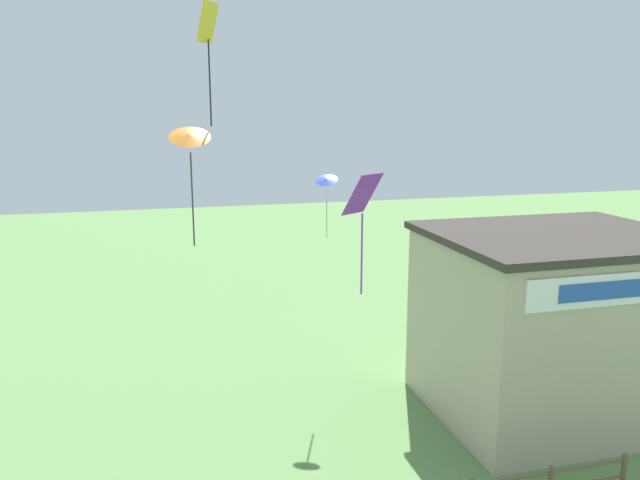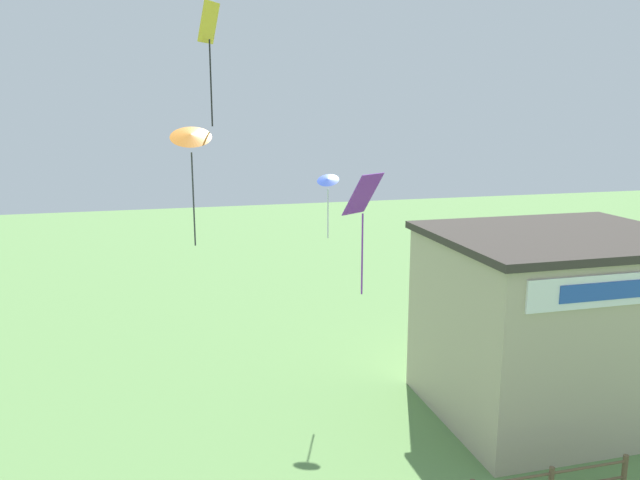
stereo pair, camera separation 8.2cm
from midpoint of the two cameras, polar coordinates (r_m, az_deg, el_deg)
name	(u,v)px [view 2 (the right image)]	position (r m, az deg, el deg)	size (l,w,h in m)	color
seaside_building	(555,323)	(22.00, 20.76, -7.14)	(7.95, 6.60, 6.08)	#B7A88E
kite_blue_delta	(328,183)	(22.40, 0.84, 5.22)	(1.05, 1.03, 2.35)	blue
kite_yellow_diamond	(209,37)	(20.50, -9.97, 17.85)	(0.78, 0.91, 3.75)	yellow
kite_orange_delta	(191,138)	(19.80, -11.60, 9.08)	(1.38, 1.29, 3.80)	orange
kite_purple_streamer	(363,205)	(16.94, 4.08, 3.18)	(1.19, 1.12, 3.38)	purple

